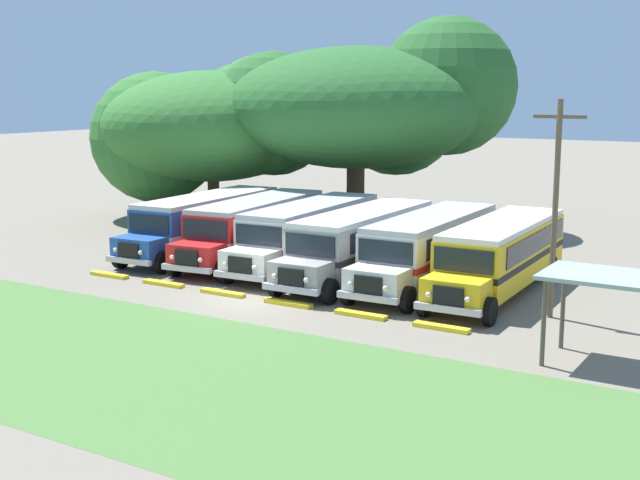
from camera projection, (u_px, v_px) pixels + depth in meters
The scene contains 18 objects.
ground_plane at pixel (254, 300), 32.13m from camera, with size 220.00×220.00×0.00m, color slate.
foreground_grass_strip at pixel (102, 355), 25.53m from camera, with size 80.00×10.27×0.01m, color #4C7538.
parked_bus_slot_0 at pixel (206, 221), 41.27m from camera, with size 3.25×10.92×2.82m.
parked_bus_slot_1 at pixel (255, 226), 39.79m from camera, with size 3.66×10.99×2.82m.
parked_bus_slot_2 at pixel (309, 231), 38.28m from camera, with size 3.25×10.92×2.82m.
parked_bus_slot_3 at pixel (361, 240), 36.01m from camera, with size 2.92×10.87×2.82m.
parked_bus_slot_4 at pixel (430, 246), 34.77m from camera, with size 2.99×10.88×2.82m.
parked_bus_slot_5 at pixel (501, 253), 33.18m from camera, with size 3.00×10.88×2.82m.
curb_wheelstop_0 at pixel (109, 275), 36.16m from camera, with size 2.00×0.36×0.15m, color yellow.
curb_wheelstop_1 at pixel (163, 283), 34.57m from camera, with size 2.00×0.36×0.15m, color yellow.
curb_wheelstop_2 at pixel (223, 293), 32.98m from camera, with size 2.00×0.36×0.15m, color yellow.
curb_wheelstop_3 at pixel (288, 303), 31.39m from camera, with size 2.00×0.36×0.15m, color yellow.
curb_wheelstop_4 at pixel (361, 315), 29.79m from camera, with size 2.00×0.36×0.15m, color yellow.
curb_wheelstop_5 at pixel (441, 327), 28.20m from camera, with size 2.00×0.36×0.15m, color yellow.
broad_shade_tree at pixel (367, 106), 49.07m from camera, with size 17.11×16.64×12.04m.
secondary_tree at pixel (208, 125), 51.51m from camera, with size 14.13×13.52×10.03m.
utility_pole at pixel (555, 203), 29.03m from camera, with size 1.80×0.20×7.65m.
waiting_shelter at pixel (607, 284), 24.17m from camera, with size 3.60×2.60×2.72m.
Camera 1 is at (18.49, -25.27, 7.98)m, focal length 47.08 mm.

